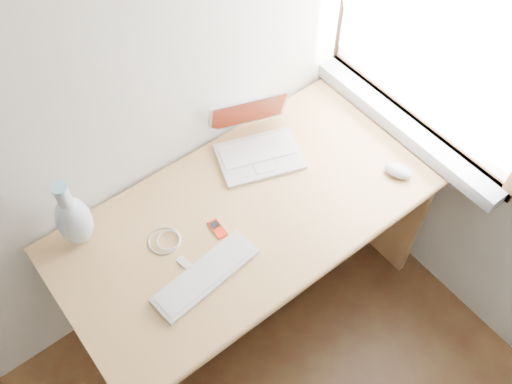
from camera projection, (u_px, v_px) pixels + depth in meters
window at (438, 22)px, 1.90m from camera, size 0.11×0.99×1.10m
desk at (233, 228)px, 2.30m from camera, size 1.41×0.71×0.75m
laptop at (253, 143)px, 2.22m from camera, size 0.37×0.36×0.22m
external_keyboard at (206, 275)px, 1.92m from camera, size 0.40×0.16×0.02m
mouse at (398, 171)px, 2.17m from camera, size 0.10×0.13×0.04m
ipod at (217, 229)px, 2.04m from camera, size 0.04×0.09×0.01m
cable_coil at (165, 241)px, 2.01m from camera, size 0.12×0.12×0.01m
remote at (186, 264)px, 1.95m from camera, size 0.04×0.08×0.01m
vase at (74, 219)px, 1.92m from camera, size 0.12×0.12×0.31m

